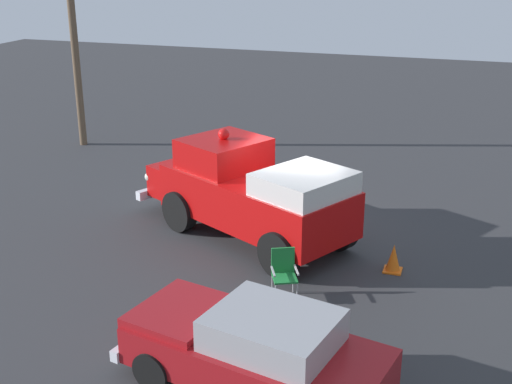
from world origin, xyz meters
name	(u,v)px	position (x,y,z in m)	size (l,w,h in m)	color
ground_plane	(291,235)	(0.00, 0.00, 0.00)	(60.00, 60.00, 0.00)	#333335
vintage_fire_truck	(249,191)	(0.95, 0.39, 1.20)	(6.28, 4.70, 2.59)	black
classic_hot_rod	(254,349)	(-1.09, 6.14, 0.75)	(4.65, 2.72, 1.46)	black
lawn_chair_spare	(284,269)	(-0.68, 3.00, 0.59)	(0.66, 0.66, 1.02)	#B7BABF
utility_pole	(74,38)	(9.38, -5.52, 3.81)	(1.44, 1.11, 7.32)	brown
traffic_cone	(393,258)	(-2.68, 1.18, 0.31)	(0.40, 0.40, 0.64)	orange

